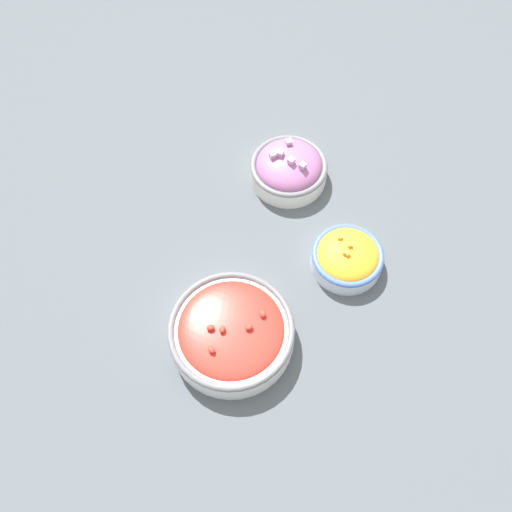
{
  "coord_description": "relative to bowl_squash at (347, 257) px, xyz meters",
  "views": [
    {
      "loc": [
        0.35,
        0.37,
        0.96
      ],
      "look_at": [
        0.0,
        0.0,
        0.03
      ],
      "focal_mm": 40.0,
      "sensor_mm": 36.0,
      "label": 1
    }
  ],
  "objects": [
    {
      "name": "bowl_squash",
      "position": [
        0.0,
        0.0,
        0.0
      ],
      "size": [
        0.14,
        0.14,
        0.06
      ],
      "color": "silver",
      "rests_on": "ground_plane"
    },
    {
      "name": "bowl_cherry_tomatoes",
      "position": [
        0.26,
        -0.04,
        0.01
      ],
      "size": [
        0.22,
        0.22,
        0.07
      ],
      "color": "white",
      "rests_on": "ground_plane"
    },
    {
      "name": "bowl_red_onion",
      "position": [
        -0.07,
        -0.22,
        0.0
      ],
      "size": [
        0.16,
        0.16,
        0.08
      ],
      "color": "silver",
      "rests_on": "ground_plane"
    },
    {
      "name": "ground_plane",
      "position": [
        0.12,
        -0.12,
        -0.03
      ],
      "size": [
        3.0,
        3.0,
        0.0
      ],
      "primitive_type": "plane",
      "color": "#4C5156"
    }
  ]
}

